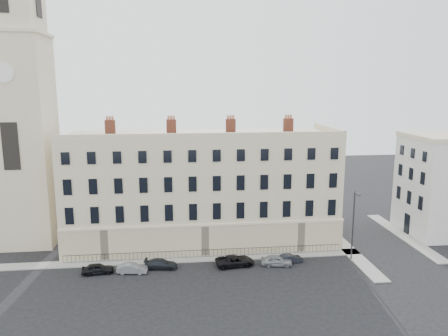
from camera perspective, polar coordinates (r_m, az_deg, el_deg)
The scene contains 15 objects.
ground at distance 52.39m, azimuth 4.78°, elevation -13.55°, with size 160.00×160.00×0.00m, color black.
terrace at distance 60.47m, azimuth -2.88°, elevation -2.62°, with size 36.22×12.22×17.00m.
church_tower at distance 64.11m, azimuth -25.27°, elevation 7.22°, with size 8.00×8.13×44.00m.
adjacent_building at distance 70.94m, azimuth 26.67°, elevation -2.17°, with size 10.00×10.00×14.00m, color silver.
pavement_terrace at distance 56.06m, azimuth -6.55°, elevation -11.82°, with size 48.00×2.00×0.12m, color gray.
pavement_east_return at distance 63.01m, azimuth 15.16°, elevation -9.51°, with size 2.00×24.00×0.12m, color gray.
pavement_adjacent at distance 68.88m, azimuth 22.39°, elevation -8.19°, with size 2.00×20.00×0.12m, color gray.
railings at distance 56.35m, azimuth -2.42°, elevation -11.08°, with size 35.00×0.04×0.96m.
car_a at distance 53.91m, azimuth -16.17°, elevation -12.51°, with size 1.47×3.64×1.24m, color black.
car_b at distance 53.15m, azimuth -11.91°, elevation -12.71°, with size 1.22×3.50×1.15m, color slate.
car_c at distance 53.78m, azimuth -8.22°, elevation -12.29°, with size 1.60×3.93×1.14m, color black.
car_d at distance 53.90m, azimuth 1.44°, elevation -12.02°, with size 2.18×4.72×1.31m, color black.
car_e at distance 54.37m, azimuth 6.88°, elevation -11.90°, with size 1.52×3.78×1.29m, color gray.
car_f at distance 55.41m, azimuth 8.56°, elevation -11.62°, with size 1.13×3.24×1.07m, color black.
streetlamp at distance 56.37m, azimuth 16.55°, elevation -6.78°, with size 0.49×1.93×8.95m.
Camera 1 is at (-9.56, -46.68, 21.76)m, focal length 35.00 mm.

